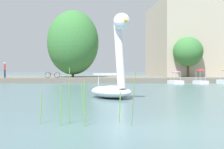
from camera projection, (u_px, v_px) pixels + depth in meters
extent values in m
plane|color=slate|center=(130.00, 129.00, 9.55)|extent=(411.40, 411.40, 0.00)
cube|color=#6B665B|center=(112.00, 78.00, 50.31)|extent=(122.50, 19.86, 0.56)
ellipsoid|color=white|center=(111.00, 92.00, 19.84)|extent=(3.00, 3.78, 0.66)
cylinder|color=white|center=(120.00, 55.00, 18.85)|extent=(0.75, 1.01, 3.40)
sphere|color=white|center=(122.00, 21.00, 18.59)|extent=(1.10, 1.10, 0.84)
cone|color=yellow|center=(125.00, 21.00, 18.28)|extent=(0.67, 0.76, 0.46)
cube|color=white|center=(109.00, 74.00, 20.07)|extent=(1.71, 1.64, 0.08)
cylinder|color=silver|center=(98.00, 80.00, 19.83)|extent=(0.04, 0.04, 0.59)
cylinder|color=silver|center=(119.00, 80.00, 20.33)|extent=(0.04, 0.04, 0.59)
cube|color=white|center=(176.00, 82.00, 38.63)|extent=(1.46, 2.18, 0.37)
ellipsoid|color=pink|center=(176.00, 72.00, 38.61)|extent=(1.08, 1.33, 0.20)
cylinder|color=#B7B7BF|center=(171.00, 76.00, 38.99)|extent=(0.04, 0.04, 0.87)
cylinder|color=#B7B7BF|center=(177.00, 76.00, 39.15)|extent=(0.04, 0.04, 0.87)
cylinder|color=#B7B7BF|center=(174.00, 76.00, 38.08)|extent=(0.04, 0.04, 0.87)
cylinder|color=#B7B7BF|center=(180.00, 76.00, 38.24)|extent=(0.04, 0.04, 0.87)
cube|color=white|center=(201.00, 82.00, 38.42)|extent=(1.34, 1.91, 0.36)
ellipsoid|color=red|center=(201.00, 70.00, 38.40)|extent=(0.97, 1.22, 0.20)
cylinder|color=#B7B7BF|center=(196.00, 75.00, 38.75)|extent=(0.04, 0.04, 1.05)
cylinder|color=#B7B7BF|center=(201.00, 75.00, 38.90)|extent=(0.04, 0.04, 1.05)
cylinder|color=#B7B7BF|center=(200.00, 76.00, 37.92)|extent=(0.04, 0.04, 1.05)
cylinder|color=#B7B7BF|center=(205.00, 76.00, 38.07)|extent=(0.04, 0.04, 1.05)
cylinder|color=#B7B7BF|center=(220.00, 75.00, 39.11)|extent=(0.04, 0.04, 1.01)
cylinder|color=brown|center=(73.00, 64.00, 45.75)|extent=(0.31, 0.31, 3.16)
ellipsoid|color=#387538|center=(73.00, 42.00, 45.71)|extent=(8.57, 8.44, 7.87)
cylinder|color=#423323|center=(188.00, 67.00, 45.47)|extent=(0.30, 0.30, 2.44)
ellipsoid|color=#387538|center=(188.00, 52.00, 45.45)|extent=(5.02, 5.03, 3.57)
cube|color=#23283D|center=(5.00, 74.00, 42.44)|extent=(0.24, 0.24, 0.91)
cube|color=#A53333|center=(5.00, 67.00, 42.43)|extent=(0.27, 0.27, 0.60)
sphere|color=tan|center=(5.00, 63.00, 42.43)|extent=(0.26, 0.26, 0.26)
torus|color=black|center=(57.00, 75.00, 41.38)|extent=(0.65, 0.04, 0.65)
torus|color=black|center=(48.00, 75.00, 41.37)|extent=(0.65, 0.04, 0.65)
cube|color=#A51E1E|center=(53.00, 74.00, 41.38)|extent=(0.94, 0.04, 0.04)
cylinder|color=#A51E1E|center=(51.00, 73.00, 41.37)|extent=(0.03, 0.03, 0.27)
cube|color=#B2A893|center=(212.00, 41.00, 53.71)|extent=(17.90, 15.30, 10.20)
cylinder|color=#568E38|center=(83.00, 103.00, 10.79)|extent=(0.13, 0.12, 1.10)
cylinder|color=#568E38|center=(61.00, 106.00, 10.15)|extent=(0.05, 0.17, 1.07)
cylinder|color=#568E38|center=(69.00, 96.00, 10.51)|extent=(0.02, 0.05, 1.57)
cylinder|color=#568E38|center=(84.00, 103.00, 10.04)|extent=(0.04, 0.11, 1.24)
cylinder|color=#568E38|center=(133.00, 98.00, 9.93)|extent=(0.11, 0.24, 1.48)
cylinder|color=#568E38|center=(41.00, 107.00, 10.52)|extent=(0.03, 0.16, 0.90)
cylinder|color=#568E38|center=(120.00, 107.00, 10.59)|extent=(0.07, 0.03, 0.90)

